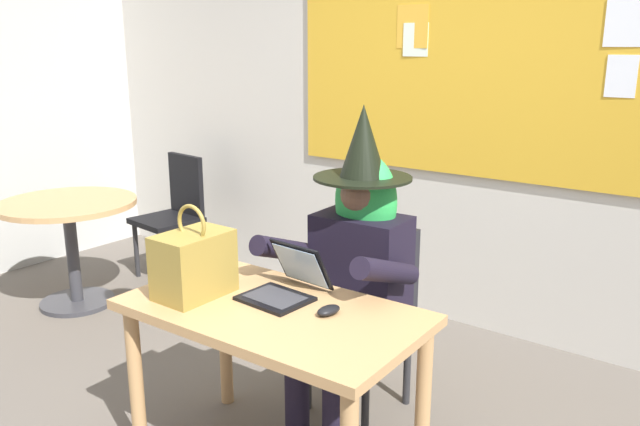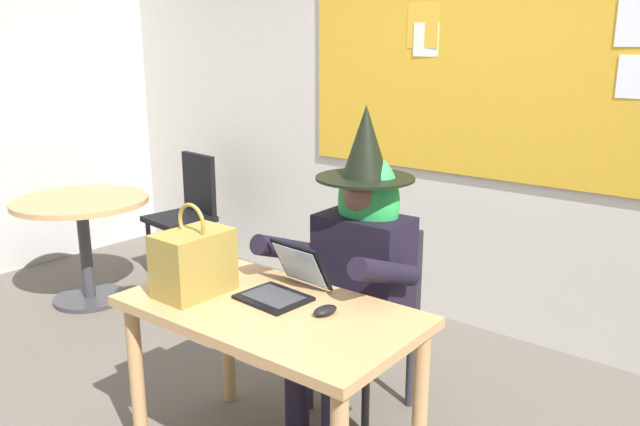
{
  "view_description": "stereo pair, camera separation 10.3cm",
  "coord_description": "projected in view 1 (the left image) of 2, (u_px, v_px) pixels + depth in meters",
  "views": [
    {
      "loc": [
        1.51,
        -1.63,
        1.7
      ],
      "look_at": [
        0.0,
        0.38,
        1.03
      ],
      "focal_mm": 35.63,
      "sensor_mm": 36.0,
      "label": 1
    },
    {
      "loc": [
        1.59,
        -1.57,
        1.7
      ],
      "look_at": [
        0.0,
        0.38,
        1.03
      ],
      "focal_mm": 35.63,
      "sensor_mm": 36.0,
      "label": 2
    }
  ],
  "objects": [
    {
      "name": "wall_back_bulletin",
      "position": [
        477.0,
        95.0,
        3.68
      ],
      "size": [
        6.51,
        2.01,
        2.81
      ],
      "color": "beige",
      "rests_on": "ground"
    },
    {
      "name": "chair_at_desk",
      "position": [
        369.0,
        307.0,
        3.03
      ],
      "size": [
        0.44,
        0.44,
        0.88
      ],
      "rotation": [
        0.0,
        0.0,
        -1.63
      ],
      "color": "black",
      "rests_on": "ground"
    },
    {
      "name": "desk_main",
      "position": [
        273.0,
        333.0,
        2.47
      ],
      "size": [
        1.18,
        0.68,
        0.72
      ],
      "rotation": [
        0.0,
        0.0,
        0.02
      ],
      "color": "tan",
      "rests_on": "ground"
    },
    {
      "name": "laptop",
      "position": [
        285.0,
        285.0,
        2.54
      ],
      "size": [
        0.28,
        0.33,
        0.21
      ],
      "rotation": [
        0.0,
        0.0,
        -0.06
      ],
      "color": "black",
      "rests_on": "desk_main"
    },
    {
      "name": "person_costumed",
      "position": [
        355.0,
        255.0,
        2.86
      ],
      "size": [
        0.61,
        0.7,
        1.45
      ],
      "rotation": [
        0.0,
        0.0,
        -1.53
      ],
      "color": "black",
      "rests_on": "ground"
    },
    {
      "name": "side_table_round",
      "position": [
        70.0,
        228.0,
        4.17
      ],
      "size": [
        0.87,
        0.87,
        0.72
      ],
      "color": "tan",
      "rests_on": "ground"
    },
    {
      "name": "computer_mouse",
      "position": [
        329.0,
        310.0,
        2.37
      ],
      "size": [
        0.08,
        0.11,
        0.03
      ],
      "primitive_type": "ellipsoid",
      "rotation": [
        0.0,
        0.0,
        -0.17
      ],
      "color": "black",
      "rests_on": "desk_main"
    },
    {
      "name": "handbag",
      "position": [
        194.0,
        264.0,
        2.53
      ],
      "size": [
        0.2,
        0.3,
        0.38
      ],
      "rotation": [
        0.0,
        0.0,
        -0.04
      ],
      "color": "olive",
      "rests_on": "desk_main"
    },
    {
      "name": "chair_spare_by_window",
      "position": [
        175.0,
        209.0,
        4.75
      ],
      "size": [
        0.46,
        0.46,
        0.91
      ],
      "rotation": [
        0.0,
        0.0,
        4.6
      ],
      "color": "black",
      "rests_on": "ground"
    }
  ]
}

